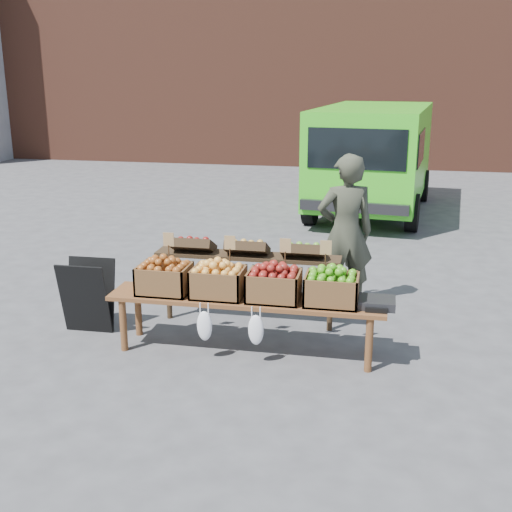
% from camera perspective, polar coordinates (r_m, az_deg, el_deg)
% --- Properties ---
extents(ground, '(80.00, 80.00, 0.00)m').
position_cam_1_polar(ground, '(6.38, -4.37, -8.81)').
color(ground, '#4B4A4D').
extents(delivery_van, '(2.57, 4.76, 2.04)m').
position_cam_1_polar(delivery_van, '(12.79, 10.36, 8.38)').
color(delivery_van, '#39C91E').
rests_on(delivery_van, ground).
extents(vendor, '(0.76, 0.62, 1.81)m').
position_cam_1_polar(vendor, '(7.41, 7.95, 2.07)').
color(vendor, '#373B2C').
rests_on(vendor, ground).
extents(chalkboard_sign, '(0.53, 0.30, 0.79)m').
position_cam_1_polar(chalkboard_sign, '(7.03, -14.74, -3.46)').
color(chalkboard_sign, black).
rests_on(chalkboard_sign, ground).
extents(back_table, '(2.10, 0.44, 1.04)m').
position_cam_1_polar(back_table, '(6.94, -0.76, -2.06)').
color(back_table, '#312214').
rests_on(back_table, ground).
extents(display_bench, '(2.70, 0.56, 0.57)m').
position_cam_1_polar(display_bench, '(6.34, -0.89, -6.15)').
color(display_bench, brown).
rests_on(display_bench, ground).
extents(crate_golden_apples, '(0.50, 0.40, 0.28)m').
position_cam_1_polar(crate_golden_apples, '(6.40, -8.15, -2.02)').
color(crate_golden_apples, '#9A4C0E').
rests_on(crate_golden_apples, display_bench).
extents(crate_russet_pears, '(0.50, 0.40, 0.28)m').
position_cam_1_polar(crate_russet_pears, '(6.25, -3.38, -2.34)').
color(crate_russet_pears, gold).
rests_on(crate_russet_pears, display_bench).
extents(crate_red_apples, '(0.50, 0.40, 0.28)m').
position_cam_1_polar(crate_red_apples, '(6.14, 1.60, -2.67)').
color(crate_red_apples, maroon).
rests_on(crate_red_apples, display_bench).
extents(crate_green_apples, '(0.50, 0.40, 0.28)m').
position_cam_1_polar(crate_green_apples, '(6.07, 6.73, -2.98)').
color(crate_green_apples, '#2F8F12').
rests_on(crate_green_apples, display_bench).
extents(weighing_scale, '(0.34, 0.30, 0.08)m').
position_cam_1_polar(weighing_scale, '(6.09, 10.69, -4.09)').
color(weighing_scale, black).
rests_on(weighing_scale, display_bench).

